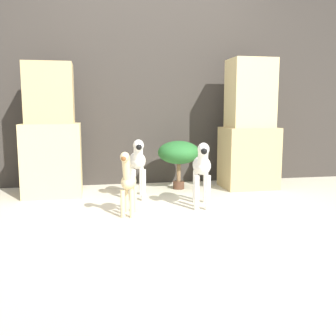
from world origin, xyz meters
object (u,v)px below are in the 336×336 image
(zebra_left, at_px, (138,161))
(giraffe_figurine, at_px, (128,181))
(potted_palm_front, at_px, (179,153))
(zebra_right, at_px, (202,167))

(zebra_left, relative_size, giraffe_figurine, 1.09)
(potted_palm_front, bearing_deg, zebra_left, -141.64)
(potted_palm_front, bearing_deg, giraffe_figurine, -122.68)
(giraffe_figurine, bearing_deg, zebra_right, 13.83)
(zebra_right, xyz_separation_m, potted_palm_front, (-0.02, 0.83, 0.03))
(giraffe_figurine, xyz_separation_m, potted_palm_front, (0.63, 0.99, 0.10))
(zebra_right, height_order, potted_palm_front, zebra_right)
(zebra_left, bearing_deg, potted_palm_front, 38.36)
(zebra_right, xyz_separation_m, zebra_left, (-0.51, 0.44, 0.00))
(zebra_right, relative_size, giraffe_figurine, 1.09)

